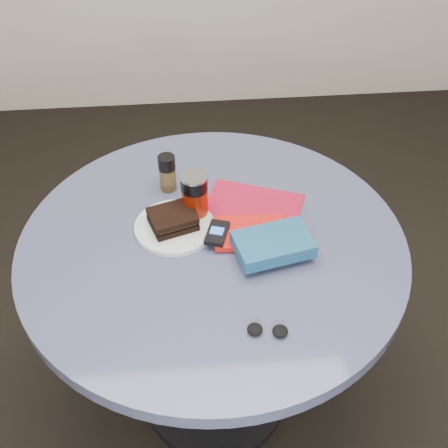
{
  "coord_description": "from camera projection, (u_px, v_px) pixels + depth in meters",
  "views": [
    {
      "loc": [
        -0.07,
        -1.04,
        1.75
      ],
      "look_at": [
        0.03,
        0.0,
        0.8
      ],
      "focal_mm": 45.0,
      "sensor_mm": 36.0,
      "label": 1
    }
  ],
  "objects": [
    {
      "name": "plate",
      "position": [
        175.0,
        227.0,
        1.47
      ],
      "size": [
        0.26,
        0.26,
        0.01
      ],
      "primitive_type": "cylinder",
      "rotation": [
        0.0,
        0.0,
        -0.3
      ],
      "color": "silver",
      "rests_on": "table"
    },
    {
      "name": "headphones",
      "position": [
        267.0,
        330.0,
        1.22
      ],
      "size": [
        0.09,
        0.05,
        0.02
      ],
      "color": "black",
      "rests_on": "table"
    },
    {
      "name": "soda_can",
      "position": [
        195.0,
        196.0,
        1.47
      ],
      "size": [
        0.09,
        0.09,
        0.13
      ],
      "color": "maroon",
      "rests_on": "table"
    },
    {
      "name": "ground",
      "position": [
        215.0,
        394.0,
        1.95
      ],
      "size": [
        4.0,
        4.0,
        0.0
      ],
      "primitive_type": "plane",
      "color": "black",
      "rests_on": "ground"
    },
    {
      "name": "pepper_grinder",
      "position": [
        167.0,
        173.0,
        1.56
      ],
      "size": [
        0.06,
        0.06,
        0.11
      ],
      "color": "#4A3D1F",
      "rests_on": "table"
    },
    {
      "name": "novel",
      "position": [
        273.0,
        244.0,
        1.38
      ],
      "size": [
        0.21,
        0.16,
        0.04
      ],
      "primitive_type": "cube",
      "rotation": [
        0.0,
        0.0,
        0.22
      ],
      "color": "navy",
      "rests_on": "red_book"
    },
    {
      "name": "table",
      "position": [
        213.0,
        281.0,
        1.56
      ],
      "size": [
        1.0,
        1.0,
        0.75
      ],
      "color": "black",
      "rests_on": "ground"
    },
    {
      "name": "magazine",
      "position": [
        252.0,
        209.0,
        1.53
      ],
      "size": [
        0.31,
        0.27,
        0.0
      ],
      "primitive_type": "cube",
      "rotation": [
        0.0,
        0.0,
        -0.37
      ],
      "color": "maroon",
      "rests_on": "table"
    },
    {
      "name": "mp3_player",
      "position": [
        217.0,
        233.0,
        1.42
      ],
      "size": [
        0.07,
        0.1,
        0.02
      ],
      "color": "black",
      "rests_on": "red_book"
    },
    {
      "name": "sandwich",
      "position": [
        173.0,
        219.0,
        1.45
      ],
      "size": [
        0.14,
        0.13,
        0.04
      ],
      "color": "black",
      "rests_on": "plate"
    },
    {
      "name": "red_book",
      "position": [
        250.0,
        233.0,
        1.45
      ],
      "size": [
        0.19,
        0.13,
        0.02
      ],
      "primitive_type": "cube",
      "rotation": [
        0.0,
        0.0,
        -0.05
      ],
      "color": "red",
      "rests_on": "magazine"
    }
  ]
}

